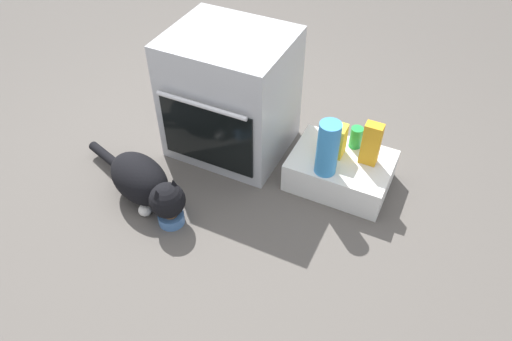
# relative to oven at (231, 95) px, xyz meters

# --- Properties ---
(ground) EXTENTS (8.00, 8.00, 0.00)m
(ground) POSITION_rel_oven_xyz_m (0.10, -0.49, -0.35)
(ground) COLOR #56514C
(oven) EXTENTS (0.63, 0.59, 0.70)m
(oven) POSITION_rel_oven_xyz_m (0.00, 0.00, 0.00)
(oven) COLOR #B7BABF
(oven) RESTS_ON ground
(pantry_cabinet) EXTENTS (0.52, 0.39, 0.18)m
(pantry_cabinet) POSITION_rel_oven_xyz_m (0.67, -0.03, -0.26)
(pantry_cabinet) COLOR white
(pantry_cabinet) RESTS_ON ground
(food_bowl) EXTENTS (0.13, 0.13, 0.08)m
(food_bowl) POSITION_rel_oven_xyz_m (0.01, -0.67, -0.32)
(food_bowl) COLOR #4C7AB7
(food_bowl) RESTS_ON ground
(cat) EXTENTS (0.78, 0.36, 0.26)m
(cat) POSITION_rel_oven_xyz_m (-0.18, -0.61, -0.21)
(cat) COLOR black
(cat) RESTS_ON ground
(juice_carton) EXTENTS (0.09, 0.06, 0.24)m
(juice_carton) POSITION_rel_oven_xyz_m (0.80, 0.00, -0.05)
(juice_carton) COLOR orange
(juice_carton) RESTS_ON pantry_cabinet
(soda_can) EXTENTS (0.07, 0.07, 0.12)m
(soda_can) POSITION_rel_oven_xyz_m (0.70, 0.09, -0.11)
(soda_can) COLOR green
(soda_can) RESTS_ON pantry_cabinet
(water_bottle) EXTENTS (0.11, 0.11, 0.30)m
(water_bottle) POSITION_rel_oven_xyz_m (0.62, -0.16, -0.02)
(water_bottle) COLOR #388CD1
(water_bottle) RESTS_ON pantry_cabinet
(snack_bag) EXTENTS (0.12, 0.09, 0.18)m
(snack_bag) POSITION_rel_oven_xyz_m (0.61, -0.01, -0.08)
(snack_bag) COLOR yellow
(snack_bag) RESTS_ON pantry_cabinet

